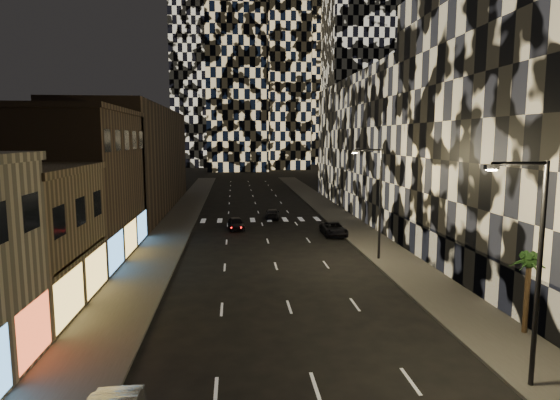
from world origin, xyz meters
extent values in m
cube|color=#47443F|center=(-10.00, 50.00, 0.07)|extent=(4.00, 120.00, 0.15)
cube|color=#47443F|center=(10.00, 50.00, 0.07)|extent=(4.00, 120.00, 0.15)
cube|color=#4C4C47|center=(-7.90, 50.00, 0.07)|extent=(0.20, 120.00, 0.15)
cube|color=#4C4C47|center=(7.90, 50.00, 0.07)|extent=(0.20, 120.00, 0.15)
cube|color=#4C3A2B|center=(-17.00, 33.50, 6.00)|extent=(10.00, 15.00, 12.00)
cube|color=#4C3A2B|center=(-17.00, 60.00, 7.00)|extent=(10.00, 40.00, 14.00)
cube|color=#383838|center=(12.30, 24.50, 1.50)|extent=(0.60, 25.00, 3.00)
cube|color=#232326|center=(20.00, 57.00, 9.00)|extent=(16.00, 40.00, 18.00)
cube|color=black|center=(35.00, 135.00, 50.00)|extent=(20.00, 20.00, 100.00)
cube|color=black|center=(-2.00, 140.00, 47.50)|extent=(18.00, 18.00, 95.00)
cylinder|color=black|center=(8.60, 10.00, 4.65)|extent=(0.20, 0.20, 9.00)
cylinder|color=black|center=(7.50, 10.00, 9.05)|extent=(2.20, 0.14, 0.14)
cube|color=black|center=(6.40, 10.00, 8.93)|extent=(0.50, 0.25, 0.18)
cube|color=#FFEAB2|center=(6.40, 10.00, 8.81)|extent=(0.35, 0.18, 0.06)
cylinder|color=black|center=(8.60, 30.00, 4.65)|extent=(0.20, 0.20, 9.00)
cylinder|color=black|center=(7.50, 30.00, 9.05)|extent=(2.20, 0.14, 0.14)
cube|color=black|center=(6.40, 30.00, 8.93)|extent=(0.50, 0.25, 0.18)
cube|color=#FFEAB2|center=(6.40, 30.00, 8.81)|extent=(0.35, 0.18, 0.06)
imported|color=black|center=(-3.03, 44.06, 0.68)|extent=(2.13, 4.19, 1.37)
imported|color=black|center=(1.49, 50.62, 0.61)|extent=(1.99, 4.33, 1.23)
imported|color=black|center=(7.00, 40.09, 0.67)|extent=(2.28, 4.86, 1.34)
cylinder|color=#47331E|center=(11.50, 14.88, 1.95)|extent=(0.27, 0.27, 3.60)
sphere|color=#1D3F16|center=(11.50, 14.88, 3.92)|extent=(0.79, 0.79, 0.79)
cone|color=#1D3F16|center=(11.78, 14.91, 3.86)|extent=(1.58, 0.46, 0.95)
cone|color=#1D3F16|center=(11.65, 15.12, 3.86)|extent=(1.12, 1.48, 0.95)
cone|color=#1D3F16|center=(11.41, 15.15, 3.86)|extent=(0.78, 1.58, 0.95)
cone|color=#1D3F16|center=(11.24, 14.98, 3.86)|extent=(1.57, 0.84, 0.95)
cone|color=#1D3F16|center=(11.26, 14.74, 3.86)|extent=(1.50, 1.07, 0.95)
cone|color=#1D3F16|center=(11.46, 14.60, 3.86)|extent=(0.52, 1.59, 0.95)
cone|color=#1D3F16|center=(11.69, 14.68, 3.86)|extent=(1.31, 1.34, 0.95)
camera|label=1|loc=(-3.16, -6.58, 10.00)|focal=30.00mm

